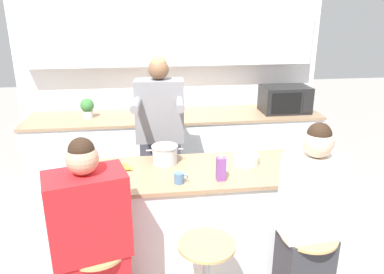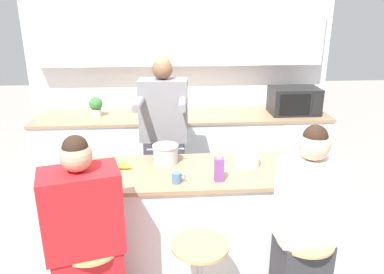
{
  "view_description": "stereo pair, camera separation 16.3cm",
  "coord_description": "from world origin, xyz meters",
  "px_view_note": "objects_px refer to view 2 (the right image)",
  "views": [
    {
      "loc": [
        -0.36,
        -2.63,
        2.11
      ],
      "look_at": [
        0.0,
        0.07,
        1.15
      ],
      "focal_mm": 35.0,
      "sensor_mm": 36.0,
      "label": 1
    },
    {
      "loc": [
        -0.2,
        -2.64,
        2.11
      ],
      "look_at": [
        0.0,
        0.07,
        1.15
      ],
      "focal_mm": 35.0,
      "sensor_mm": 36.0,
      "label": 2
    }
  ],
  "objects_px": {
    "kitchen_island": "(193,220)",
    "person_cooking": "(164,149)",
    "cooking_pot": "(166,154)",
    "microwave": "(294,101)",
    "juice_carton": "(219,169)",
    "potted_plant": "(96,106)",
    "coffee_cup_near": "(177,178)",
    "banana_bunch": "(123,165)",
    "fruit_bowl": "(247,161)",
    "person_wrapped_blanket": "(86,249)",
    "person_seated_near": "(303,239)"
  },
  "relations": [
    {
      "from": "person_wrapped_blanket",
      "to": "cooking_pot",
      "type": "height_order",
      "value": "person_wrapped_blanket"
    },
    {
      "from": "cooking_pot",
      "to": "person_cooking",
      "type": "bearing_deg",
      "value": 91.25
    },
    {
      "from": "person_cooking",
      "to": "person_seated_near",
      "type": "distance_m",
      "value": 1.56
    },
    {
      "from": "coffee_cup_near",
      "to": "juice_carton",
      "type": "bearing_deg",
      "value": 2.34
    },
    {
      "from": "fruit_bowl",
      "to": "banana_bunch",
      "type": "bearing_deg",
      "value": -179.98
    },
    {
      "from": "coffee_cup_near",
      "to": "banana_bunch",
      "type": "bearing_deg",
      "value": 145.96
    },
    {
      "from": "person_wrapped_blanket",
      "to": "person_cooking",
      "type": "bearing_deg",
      "value": 53.5
    },
    {
      "from": "potted_plant",
      "to": "fruit_bowl",
      "type": "bearing_deg",
      "value": -45.05
    },
    {
      "from": "microwave",
      "to": "person_cooking",
      "type": "bearing_deg",
      "value": -151.76
    },
    {
      "from": "juice_carton",
      "to": "microwave",
      "type": "bearing_deg",
      "value": 56.08
    },
    {
      "from": "person_wrapped_blanket",
      "to": "juice_carton",
      "type": "xyz_separation_m",
      "value": [
        0.89,
        0.43,
        0.32
      ]
    },
    {
      "from": "kitchen_island",
      "to": "cooking_pot",
      "type": "distance_m",
      "value": 0.59
    },
    {
      "from": "person_wrapped_blanket",
      "to": "juice_carton",
      "type": "bearing_deg",
      "value": 10.79
    },
    {
      "from": "cooking_pot",
      "to": "microwave",
      "type": "xyz_separation_m",
      "value": [
        1.48,
        1.27,
        0.1
      ]
    },
    {
      "from": "kitchen_island",
      "to": "juice_carton",
      "type": "height_order",
      "value": "juice_carton"
    },
    {
      "from": "kitchen_island",
      "to": "person_cooking",
      "type": "bearing_deg",
      "value": 108.69
    },
    {
      "from": "person_cooking",
      "to": "banana_bunch",
      "type": "distance_m",
      "value": 0.66
    },
    {
      "from": "person_wrapped_blanket",
      "to": "fruit_bowl",
      "type": "bearing_deg",
      "value": 16.1
    },
    {
      "from": "person_wrapped_blanket",
      "to": "cooking_pot",
      "type": "xyz_separation_m",
      "value": [
        0.51,
        0.79,
        0.31
      ]
    },
    {
      "from": "person_cooking",
      "to": "potted_plant",
      "type": "distance_m",
      "value": 1.16
    },
    {
      "from": "cooking_pot",
      "to": "fruit_bowl",
      "type": "distance_m",
      "value": 0.66
    },
    {
      "from": "person_cooking",
      "to": "microwave",
      "type": "xyz_separation_m",
      "value": [
        1.5,
        0.8,
        0.24
      ]
    },
    {
      "from": "person_cooking",
      "to": "coffee_cup_near",
      "type": "bearing_deg",
      "value": -78.97
    },
    {
      "from": "person_wrapped_blanket",
      "to": "fruit_bowl",
      "type": "distance_m",
      "value": 1.38
    },
    {
      "from": "banana_bunch",
      "to": "juice_carton",
      "type": "distance_m",
      "value": 0.77
    },
    {
      "from": "coffee_cup_near",
      "to": "juice_carton",
      "type": "height_order",
      "value": "juice_carton"
    },
    {
      "from": "juice_carton",
      "to": "microwave",
      "type": "xyz_separation_m",
      "value": [
        1.1,
        1.64,
        0.09
      ]
    },
    {
      "from": "microwave",
      "to": "potted_plant",
      "type": "xyz_separation_m",
      "value": [
        -2.25,
        0.05,
        -0.03
      ]
    },
    {
      "from": "person_wrapped_blanket",
      "to": "banana_bunch",
      "type": "relative_size",
      "value": 8.32
    },
    {
      "from": "coffee_cup_near",
      "to": "banana_bunch",
      "type": "height_order",
      "value": "coffee_cup_near"
    },
    {
      "from": "cooking_pot",
      "to": "potted_plant",
      "type": "height_order",
      "value": "potted_plant"
    },
    {
      "from": "person_cooking",
      "to": "fruit_bowl",
      "type": "bearing_deg",
      "value": -35.69
    },
    {
      "from": "cooking_pot",
      "to": "coffee_cup_near",
      "type": "height_order",
      "value": "cooking_pot"
    },
    {
      "from": "person_cooking",
      "to": "person_wrapped_blanket",
      "type": "bearing_deg",
      "value": -106.39
    },
    {
      "from": "person_wrapped_blanket",
      "to": "potted_plant",
      "type": "distance_m",
      "value": 2.17
    },
    {
      "from": "kitchen_island",
      "to": "person_cooking",
      "type": "height_order",
      "value": "person_cooking"
    },
    {
      "from": "kitchen_island",
      "to": "juice_carton",
      "type": "xyz_separation_m",
      "value": [
        0.18,
        -0.19,
        0.53
      ]
    },
    {
      "from": "kitchen_island",
      "to": "potted_plant",
      "type": "xyz_separation_m",
      "value": [
        -0.98,
        1.49,
        0.59
      ]
    },
    {
      "from": "kitchen_island",
      "to": "juice_carton",
      "type": "bearing_deg",
      "value": -47.09
    },
    {
      "from": "coffee_cup_near",
      "to": "fruit_bowl",
      "type": "bearing_deg",
      "value": 26.01
    },
    {
      "from": "fruit_bowl",
      "to": "microwave",
      "type": "relative_size",
      "value": 0.38
    },
    {
      "from": "cooking_pot",
      "to": "microwave",
      "type": "bearing_deg",
      "value": 40.63
    },
    {
      "from": "microwave",
      "to": "cooking_pot",
      "type": "bearing_deg",
      "value": -139.37
    },
    {
      "from": "cooking_pot",
      "to": "microwave",
      "type": "distance_m",
      "value": 1.96
    },
    {
      "from": "person_cooking",
      "to": "potted_plant",
      "type": "height_order",
      "value": "person_cooking"
    },
    {
      "from": "banana_bunch",
      "to": "person_wrapped_blanket",
      "type": "bearing_deg",
      "value": -104.09
    },
    {
      "from": "cooking_pot",
      "to": "coffee_cup_near",
      "type": "xyz_separation_m",
      "value": [
        0.08,
        -0.37,
        -0.04
      ]
    },
    {
      "from": "cooking_pot",
      "to": "person_seated_near",
      "type": "bearing_deg",
      "value": -41.82
    },
    {
      "from": "cooking_pot",
      "to": "banana_bunch",
      "type": "bearing_deg",
      "value": -163.82
    },
    {
      "from": "kitchen_island",
      "to": "juice_carton",
      "type": "relative_size",
      "value": 9.0
    }
  ]
}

